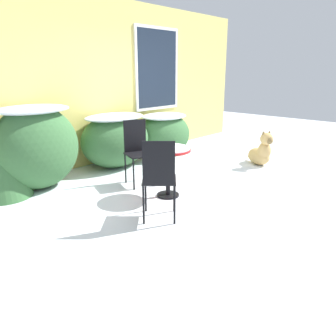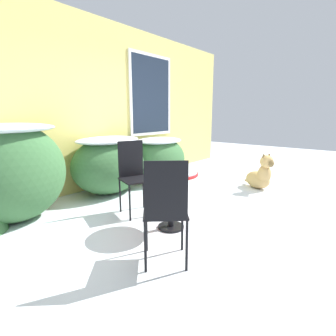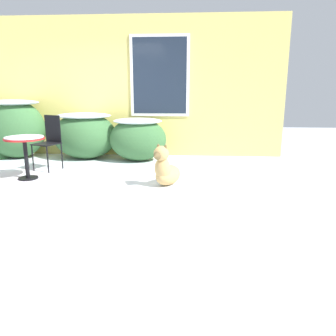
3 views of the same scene
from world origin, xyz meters
name	(u,v)px [view 2 (image 2 of 3)]	position (x,y,z in m)	size (l,w,h in m)	color
ground_plane	(201,212)	(0.00, 0.00, 0.00)	(16.00, 16.00, 0.00)	silver
house_wall	(103,105)	(0.09, 2.20, 1.50)	(8.00, 0.10, 2.96)	#E5D16B
shrub_left	(14,171)	(-1.71, 1.67, 0.66)	(1.28, 0.98, 1.24)	#386638
shrub_middle	(109,163)	(-0.22, 1.70, 0.52)	(1.35, 0.96, 0.97)	#386638
shrub_right	(159,158)	(0.93, 1.58, 0.47)	(1.17, 0.92, 0.88)	#386638
patio_table	(171,182)	(-0.66, 0.02, 0.56)	(0.62, 0.62, 0.70)	black
patio_chair_near_table	(134,174)	(-0.56, 0.73, 0.55)	(0.51, 0.51, 0.99)	black
patio_chair_far_side	(166,208)	(-1.30, -0.43, 0.55)	(0.55, 0.55, 0.99)	black
dog	(260,176)	(1.65, -0.21, 0.24)	(0.52, 0.68, 0.66)	tan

